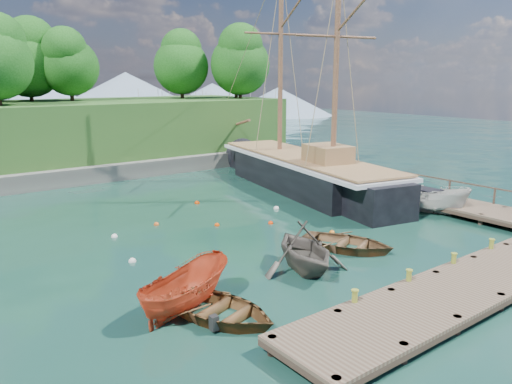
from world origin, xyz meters
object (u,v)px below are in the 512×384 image
Objects in this scene: rowboat_0 at (219,319)px; rowboat_2 at (347,250)px; motorboat_orange at (186,310)px; cabin_boat_white at (426,212)px; schooner at (304,175)px; rowboat_1 at (304,270)px.

rowboat_0 is 1.00× the size of rowboat_2.
motorboat_orange reaches higher than rowboat_2.
cabin_boat_white reaches higher than rowboat_2.
schooner is at bearing -76.00° from motorboat_orange.
cabin_boat_white is at bearing 29.18° from rowboat_1.
motorboat_orange is 0.87× the size of cabin_boat_white.
rowboat_0 is at bearing -177.85° from motorboat_orange.
cabin_boat_white is (8.98, 1.80, 0.00)m from rowboat_2.
rowboat_2 is 13.35m from schooner.
motorboat_orange is at bearing -132.46° from schooner.
rowboat_0 is at bearing 176.77° from cabin_boat_white.
cabin_boat_white is 9.49m from schooner.
motorboat_orange is 20.53m from schooner.
rowboat_1 is 0.84× the size of cabin_boat_white.
rowboat_0 is 20.86m from schooner.
rowboat_1 reaches higher than motorboat_orange.
rowboat_1 is 3.49m from rowboat_2.
cabin_boat_white is at bearing -13.41° from rowboat_2.
rowboat_0 is 8.98m from rowboat_2.
cabin_boat_white is at bearing -103.38° from motorboat_orange.
cabin_boat_white is (12.40, 2.48, 0.00)m from rowboat_1.
rowboat_2 is 9.16m from cabin_boat_white.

